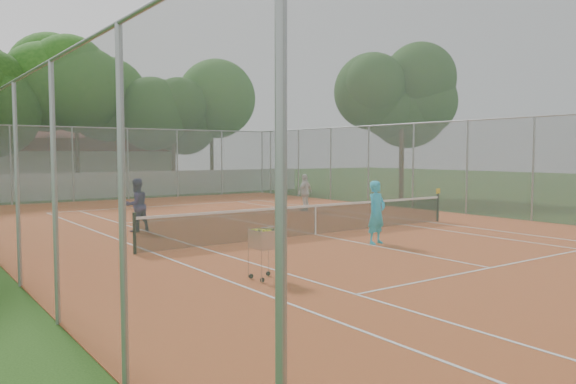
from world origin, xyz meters
TOP-DOWN VIEW (x-y plane):
  - ground at (0.00, 0.00)m, footprint 120.00×120.00m
  - court_pad at (0.00, 0.00)m, footprint 18.00×34.00m
  - court_lines at (0.00, 0.00)m, footprint 10.98×23.78m
  - tennis_net at (0.00, 0.00)m, footprint 11.88×0.10m
  - perimeter_fence at (0.00, 0.00)m, footprint 18.00×34.00m
  - boundary_wall at (0.00, 19.00)m, footprint 26.00×0.30m
  - clubhouse at (-2.00, 29.00)m, footprint 16.40×9.00m
  - tropical_trees at (0.00, 22.00)m, footprint 29.00×19.00m
  - player_near at (0.31, -2.43)m, footprint 0.72×0.53m
  - player_far_left at (-4.38, 4.01)m, footprint 0.99×0.85m
  - player_far_right at (4.17, 6.01)m, footprint 1.05×0.70m
  - ball_hopper at (-4.80, -4.40)m, footprint 0.71×0.71m

SIDE VIEW (x-z plane):
  - ground at x=0.00m, z-range 0.00..0.00m
  - court_pad at x=0.00m, z-range 0.00..0.02m
  - court_lines at x=0.00m, z-range 0.02..0.03m
  - tennis_net at x=0.00m, z-range 0.02..1.00m
  - ball_hopper at x=-4.80m, z-range 0.02..1.16m
  - boundary_wall at x=0.00m, z-range 0.00..1.50m
  - player_far_right at x=4.17m, z-range 0.02..1.68m
  - player_far_left at x=-4.38m, z-range 0.02..1.78m
  - player_near at x=0.31m, z-range 0.02..1.83m
  - perimeter_fence at x=0.00m, z-range 0.00..4.00m
  - clubhouse at x=-2.00m, z-range 0.00..4.40m
  - tropical_trees at x=0.00m, z-range 0.00..10.00m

